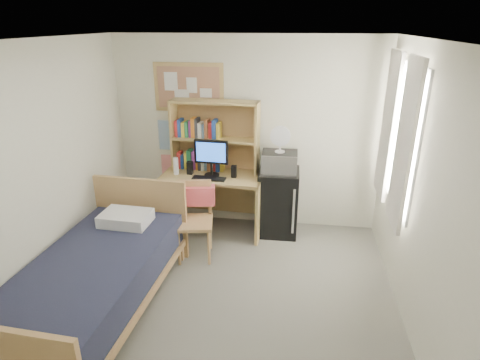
# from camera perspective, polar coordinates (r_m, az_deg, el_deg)

# --- Properties ---
(floor) EXTENTS (3.60, 4.20, 0.02)m
(floor) POSITION_cam_1_polar(r_m,az_deg,el_deg) (4.24, -2.95, -18.78)
(floor) COLOR slate
(floor) RESTS_ON ground
(ceiling) EXTENTS (3.60, 4.20, 0.02)m
(ceiling) POSITION_cam_1_polar(r_m,az_deg,el_deg) (3.23, -3.89, 19.13)
(ceiling) COLOR white
(ceiling) RESTS_ON wall_back
(wall_back) EXTENTS (3.60, 0.04, 2.60)m
(wall_back) POSITION_cam_1_polar(r_m,az_deg,el_deg) (5.49, 0.98, 6.48)
(wall_back) COLOR white
(wall_back) RESTS_ON floor
(wall_left) EXTENTS (0.04, 4.20, 2.60)m
(wall_left) POSITION_cam_1_polar(r_m,az_deg,el_deg) (4.26, -27.83, -0.72)
(wall_left) COLOR white
(wall_left) RESTS_ON floor
(wall_right) EXTENTS (0.04, 4.20, 2.60)m
(wall_right) POSITION_cam_1_polar(r_m,az_deg,el_deg) (3.65, 25.59, -3.83)
(wall_right) COLOR white
(wall_right) RESTS_ON floor
(window_unit) EXTENTS (0.10, 1.40, 1.70)m
(window_unit) POSITION_cam_1_polar(r_m,az_deg,el_deg) (4.63, 21.60, 5.90)
(window_unit) COLOR white
(window_unit) RESTS_ON wall_right
(curtain_left) EXTENTS (0.04, 0.55, 1.70)m
(curtain_left) POSITION_cam_1_polar(r_m,az_deg,el_deg) (4.25, 22.31, 4.47)
(curtain_left) COLOR white
(curtain_left) RESTS_ON wall_right
(curtain_right) EXTENTS (0.04, 0.55, 1.70)m
(curtain_right) POSITION_cam_1_polar(r_m,az_deg,el_deg) (5.01, 20.31, 7.17)
(curtain_right) COLOR white
(curtain_right) RESTS_ON wall_right
(bulletin_board) EXTENTS (0.94, 0.03, 0.64)m
(bulletin_board) POSITION_cam_1_polar(r_m,az_deg,el_deg) (5.50, -7.29, 12.94)
(bulletin_board) COLOR tan
(bulletin_board) RESTS_ON wall_back
(poster_wave) EXTENTS (0.30, 0.01, 0.42)m
(poster_wave) POSITION_cam_1_polar(r_m,az_deg,el_deg) (5.74, -10.07, 6.29)
(poster_wave) COLOR #2B68AC
(poster_wave) RESTS_ON wall_back
(poster_japan) EXTENTS (0.28, 0.01, 0.36)m
(poster_japan) POSITION_cam_1_polar(r_m,az_deg,el_deg) (5.88, -9.77, 1.87)
(poster_japan) COLOR red
(poster_japan) RESTS_ON wall_back
(desk) EXTENTS (1.37, 0.74, 0.84)m
(desk) POSITION_cam_1_polar(r_m,az_deg,el_deg) (5.53, -3.75, -3.19)
(desk) COLOR tan
(desk) RESTS_ON floor
(desk_chair) EXTENTS (0.56, 0.56, 0.96)m
(desk_chair) POSITION_cam_1_polar(r_m,az_deg,el_deg) (4.90, -6.55, -5.96)
(desk_chair) COLOR tan
(desk_chair) RESTS_ON floor
(mini_fridge) EXTENTS (0.54, 0.54, 0.90)m
(mini_fridge) POSITION_cam_1_polar(r_m,az_deg,el_deg) (5.48, 5.42, -3.12)
(mini_fridge) COLOR black
(mini_fridge) RESTS_ON floor
(bed) EXTENTS (1.23, 2.29, 0.61)m
(bed) POSITION_cam_1_polar(r_m,az_deg,el_deg) (4.34, -19.88, -13.96)
(bed) COLOR #1B1E31
(bed) RESTS_ON floor
(hutch) EXTENTS (1.18, 0.36, 0.95)m
(hutch) POSITION_cam_1_polar(r_m,az_deg,el_deg) (5.36, -3.57, 6.19)
(hutch) COLOR tan
(hutch) RESTS_ON desk
(monitor) EXTENTS (0.45, 0.06, 0.47)m
(monitor) POSITION_cam_1_polar(r_m,az_deg,el_deg) (5.24, -4.09, 3.05)
(monitor) COLOR black
(monitor) RESTS_ON desk
(keyboard) EXTENTS (0.44, 0.16, 0.02)m
(keyboard) POSITION_cam_1_polar(r_m,az_deg,el_deg) (5.19, -4.43, 0.20)
(keyboard) COLOR black
(keyboard) RESTS_ON desk
(speaker_left) EXTENTS (0.08, 0.08, 0.17)m
(speaker_left) POSITION_cam_1_polar(r_m,az_deg,el_deg) (5.37, -7.14, 1.73)
(speaker_left) COLOR black
(speaker_left) RESTS_ON desk
(speaker_right) EXTENTS (0.07, 0.07, 0.16)m
(speaker_right) POSITION_cam_1_polar(r_m,az_deg,el_deg) (5.22, -0.87, 1.23)
(speaker_right) COLOR black
(speaker_right) RESTS_ON desk
(water_bottle) EXTENTS (0.07, 0.07, 0.23)m
(water_bottle) POSITION_cam_1_polar(r_m,az_deg,el_deg) (5.38, -9.10, 1.99)
(water_bottle) COLOR white
(water_bottle) RESTS_ON desk
(hoodie) EXTENTS (0.52, 0.24, 0.24)m
(hoodie) POSITION_cam_1_polar(r_m,az_deg,el_deg) (4.96, -6.51, -2.18)
(hoodie) COLOR #F25C60
(hoodie) RESTS_ON desk_chair
(microwave) EXTENTS (0.46, 0.35, 0.26)m
(microwave) POSITION_cam_1_polar(r_m,az_deg,el_deg) (5.24, 5.63, 2.59)
(microwave) COLOR silver
(microwave) RESTS_ON mini_fridge
(desk_fan) EXTENTS (0.26, 0.26, 0.32)m
(desk_fan) POSITION_cam_1_polar(r_m,az_deg,el_deg) (5.16, 5.75, 5.65)
(desk_fan) COLOR white
(desk_fan) RESTS_ON microwave
(pillow) EXTENTS (0.56, 0.41, 0.13)m
(pillow) POSITION_cam_1_polar(r_m,az_deg,el_deg) (4.70, -15.92, -5.23)
(pillow) COLOR white
(pillow) RESTS_ON bed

